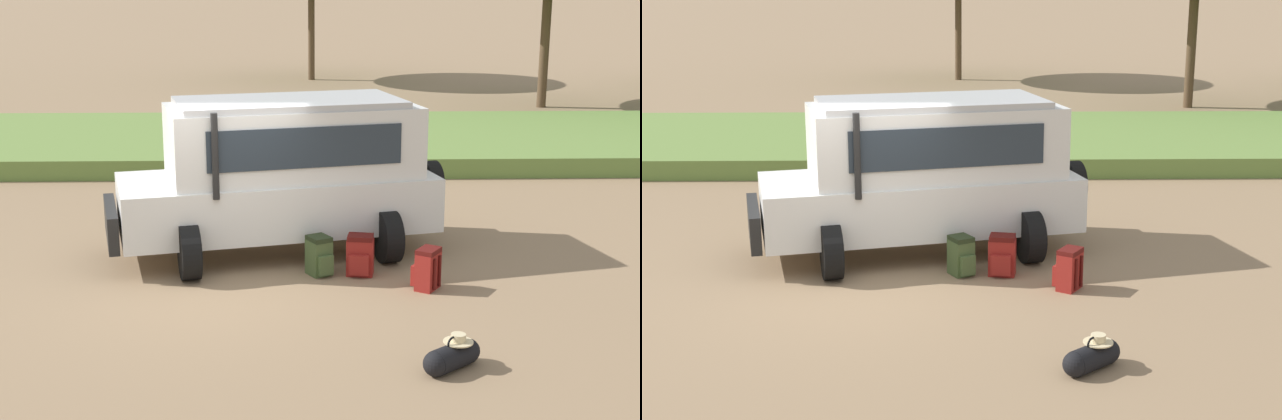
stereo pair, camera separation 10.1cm
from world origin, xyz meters
TOP-DOWN VIEW (x-y plane):
  - ground_plane at (0.00, 0.00)m, footprint 320.00×320.00m
  - grass_bank at (0.00, 10.26)m, footprint 120.00×7.00m
  - safari_vehicle at (0.87, 1.64)m, footprint 5.48×3.44m
  - backpack_beside_front_wheel at (2.89, -0.21)m, footprint 0.45×0.46m
  - backpack_cluster_center at (2.00, 0.42)m, footprint 0.43×0.43m
  - backpack_near_rear_wheel at (1.40, 0.45)m, footprint 0.42×0.48m
  - duffel_bag_low_black_case at (2.80, -2.86)m, footprint 0.70×0.63m

SIDE VIEW (x-z plane):
  - ground_plane at x=0.00m, z-range 0.00..0.00m
  - duffel_bag_low_black_case at x=2.80m, z-range -0.04..0.35m
  - grass_bank at x=0.00m, z-range 0.00..0.44m
  - backpack_near_rear_wheel at x=1.40m, z-range -0.01..0.58m
  - backpack_beside_front_wheel at x=2.89m, z-range -0.01..0.59m
  - backpack_cluster_center at x=2.00m, z-range -0.01..0.60m
  - safari_vehicle at x=0.87m, z-range 0.07..2.51m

